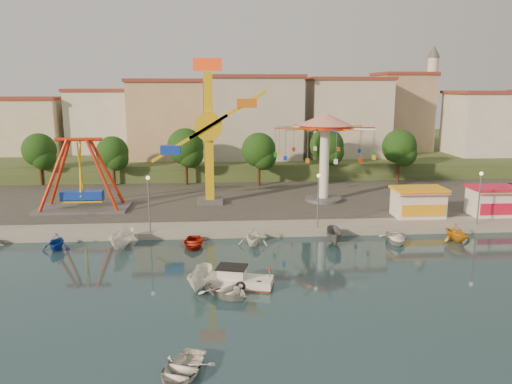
{
  "coord_description": "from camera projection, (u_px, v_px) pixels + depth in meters",
  "views": [
    {
      "loc": [
        -1.35,
        -32.97,
        13.9
      ],
      "look_at": [
        2.11,
        14.0,
        4.0
      ],
      "focal_mm": 35.0,
      "sensor_mm": 36.0,
      "label": 1
    }
  ],
  "objects": [
    {
      "name": "ground",
      "position": [
        241.0,
        289.0,
        35.14
      ],
      "size": [
        200.0,
        200.0,
        0.0
      ],
      "primitive_type": "plane",
      "color": "#133036",
      "rests_on": "ground"
    },
    {
      "name": "quay_deck",
      "position": [
        227.0,
        160.0,
        95.58
      ],
      "size": [
        200.0,
        100.0,
        0.6
      ],
      "primitive_type": "cube",
      "color": "#9E998E",
      "rests_on": "ground"
    },
    {
      "name": "asphalt_pad",
      "position": [
        231.0,
        193.0,
        64.29
      ],
      "size": [
        90.0,
        28.0,
        0.01
      ],
      "primitive_type": "cube",
      "color": "#4C4944",
      "rests_on": "quay_deck"
    },
    {
      "name": "hill_terrace",
      "position": [
        226.0,
        150.0,
        100.22
      ],
      "size": [
        200.0,
        60.0,
        3.0
      ],
      "primitive_type": "cube",
      "color": "#384C26",
      "rests_on": "ground"
    },
    {
      "name": "pirate_ship_ride",
      "position": [
        81.0,
        176.0,
        54.61
      ],
      "size": [
        10.0,
        5.0,
        8.0
      ],
      "color": "#59595E",
      "rests_on": "quay_deck"
    },
    {
      "name": "kamikaze_tower",
      "position": [
        213.0,
        137.0,
        56.73
      ],
      "size": [
        8.76,
        3.1,
        16.5
      ],
      "color": "#59595E",
      "rests_on": "quay_deck"
    },
    {
      "name": "wave_swinger",
      "position": [
        325.0,
        137.0,
        58.07
      ],
      "size": [
        11.6,
        11.6,
        10.4
      ],
      "color": "#59595E",
      "rests_on": "quay_deck"
    },
    {
      "name": "booth_left",
      "position": [
        418.0,
        202.0,
        52.17
      ],
      "size": [
        5.4,
        3.78,
        3.08
      ],
      "color": "white",
      "rests_on": "quay_deck"
    },
    {
      "name": "booth_mid",
      "position": [
        494.0,
        201.0,
        52.76
      ],
      "size": [
        5.4,
        3.78,
        3.08
      ],
      "color": "white",
      "rests_on": "quay_deck"
    },
    {
      "name": "lamp_post_1",
      "position": [
        149.0,
        205.0,
        46.61
      ],
      "size": [
        0.14,
        0.14,
        5.0
      ],
      "primitive_type": "cylinder",
      "color": "#59595E",
      "rests_on": "quay_deck"
    },
    {
      "name": "lamp_post_2",
      "position": [
        318.0,
        202.0,
        47.76
      ],
      "size": [
        0.14,
        0.14,
        5.0
      ],
      "primitive_type": "cylinder",
      "color": "#59595E",
      "rests_on": "quay_deck"
    },
    {
      "name": "lamp_post_3",
      "position": [
        479.0,
        200.0,
        48.91
      ],
      "size": [
        0.14,
        0.14,
        5.0
      ],
      "primitive_type": "cylinder",
      "color": "#59595E",
      "rests_on": "quay_deck"
    },
    {
      "name": "tree_0",
      "position": [
        39.0,
        150.0,
        68.23
      ],
      "size": [
        4.6,
        4.6,
        7.19
      ],
      "color": "#382314",
      "rests_on": "quay_deck"
    },
    {
      "name": "tree_1",
      "position": [
        112.0,
        152.0,
        68.29
      ],
      "size": [
        4.35,
        4.35,
        6.8
      ],
      "color": "#382314",
      "rests_on": "quay_deck"
    },
    {
      "name": "tree_2",
      "position": [
        186.0,
        147.0,
        68.44
      ],
      "size": [
        5.02,
        5.02,
        7.85
      ],
      "color": "#382314",
      "rests_on": "quay_deck"
    },
    {
      "name": "tree_3",
      "position": [
        259.0,
        150.0,
        67.82
      ],
      "size": [
        4.68,
        4.68,
        7.32
      ],
      "color": "#382314",
      "rests_on": "quay_deck"
    },
    {
      "name": "tree_4",
      "position": [
        327.0,
        145.0,
        71.42
      ],
      "size": [
        4.86,
        4.86,
        7.6
      ],
      "color": "#382314",
      "rests_on": "quay_deck"
    },
    {
      "name": "tree_5",
      "position": [
        399.0,
        147.0,
        70.37
      ],
      "size": [
        4.83,
        4.83,
        7.54
      ],
      "color": "#382314",
      "rests_on": "quay_deck"
    },
    {
      "name": "building_0",
      "position": [
        8.0,
        121.0,
        75.86
      ],
      "size": [
        9.26,
        9.53,
        11.87
      ],
      "primitive_type": "cube",
      "color": "beige",
      "rests_on": "hill_terrace"
    },
    {
      "name": "building_1",
      "position": [
        98.0,
        128.0,
        82.25
      ],
      "size": [
        12.33,
        9.01,
        8.63
      ],
      "primitive_type": "cube",
      "color": "silver",
      "rests_on": "hill_terrace"
    },
    {
      "name": "building_2",
      "position": [
        178.0,
        120.0,
        83.49
      ],
      "size": [
        11.95,
        9.28,
        11.23
      ],
      "primitive_type": "cube",
      "color": "tan",
      "rests_on": "hill_terrace"
    },
    {
      "name": "building_3",
      "position": [
        262.0,
        127.0,
        81.6
      ],
      "size": [
        12.59,
        10.5,
        9.2
      ],
      "primitive_type": "cube",
      "color": "beige",
      "rests_on": "hill_terrace"
    },
    {
      "name": "building_4",
      "position": [
        338.0,
        125.0,
        85.89
      ],
      "size": [
        10.75,
        9.23,
        9.24
      ],
      "primitive_type": "cube",
      "color": "beige",
      "rests_on": "hill_terrace"
    },
    {
      "name": "building_5",
      "position": [
        417.0,
        119.0,
        84.81
      ],
      "size": [
        12.77,
        10.96,
        11.21
      ],
      "primitive_type": "cube",
      "color": "tan",
      "rests_on": "hill_terrace"
    },
    {
      "name": "building_6",
      "position": [
        489.0,
        116.0,
        84.02
      ],
      "size": [
        8.23,
        8.98,
        12.36
      ],
      "primitive_type": "cube",
      "color": "silver",
      "rests_on": "hill_terrace"
    },
    {
      "name": "minaret",
      "position": [
        431.0,
        95.0,
        87.84
      ],
      "size": [
        2.8,
        2.8,
        18.0
      ],
      "color": "silver",
      "rests_on": "hill_terrace"
    },
    {
      "name": "cabin_motorboat",
      "position": [
        238.0,
        281.0,
        35.42
      ],
      "size": [
        4.94,
        2.83,
        1.64
      ],
      "rotation": [
        0.0,
        0.0,
        -0.24
      ],
      "color": "white",
      "rests_on": "ground"
    },
    {
      "name": "rowboat_a",
      "position": [
        226.0,
        290.0,
        33.89
      ],
      "size": [
        4.66,
        4.77,
        0.81
      ],
      "primitive_type": "imported",
      "rotation": [
        0.0,
        0.0,
        0.72
      ],
      "color": "silver",
      "rests_on": "ground"
    },
    {
      "name": "rowboat_b",
      "position": [
        181.0,
        369.0,
        24.36
      ],
      "size": [
        3.86,
        4.48,
        0.78
      ],
      "primitive_type": "imported",
      "rotation": [
        0.0,
        0.0,
        -0.37
      ],
      "color": "white",
      "rests_on": "ground"
    },
    {
      "name": "skiff",
      "position": [
        201.0,
        279.0,
        34.98
      ],
      "size": [
        2.29,
        3.99,
        1.45
      ],
      "primitive_type": "imported",
      "rotation": [
        0.0,
        0.0,
        -0.25
      ],
      "color": "white",
      "rests_on": "ground"
    },
    {
      "name": "moored_boat_1",
      "position": [
        56.0,
        242.0,
        43.43
      ],
      "size": [
        2.39,
        2.77,
        1.45
      ],
      "primitive_type": "imported",
      "rotation": [
        0.0,
        0.0,
        0.01
      ],
      "color": "#1339A6",
      "rests_on": "ground"
    },
    {
      "name": "moored_boat_2",
      "position": [
        122.0,
        239.0,
        43.82
      ],
      "size": [
        2.42,
        4.36,
        1.59
      ],
      "primitive_type": "imported",
      "rotation": [
        0.0,
        0.0,
        -0.22
      ],
      "color": "white",
      "rests_on": "ground"
    },
    {
      "name": "moored_boat_3",
      "position": [
        193.0,
        242.0,
        44.35
      ],
      "size": [
        2.63,
        3.67,
        0.76
      ],
      "primitive_type": "imported",
      "rotation": [
        0.0,
        0.0,
        0.01
      ],
      "color": "#AA180D",
      "rests_on": "ground"
    },
    {
      "name": "moored_boat_4",
      "position": [
        253.0,
        236.0,
        44.64
      ],
      "size": [
        3.23,
        3.57,
        1.65
      ],
      "primitive_type": "imported",
      "rotation": [
        0.0,
        0.0,
        -0.18
      ],
      "color": "white",
      "rests_on": "ground"
    },
    {
      "name": "moored_boat_5",
      "position": [
        334.0,
        236.0,
        45.2
      ],
      "size": [
        1.82,
        3.77,
        1.4
      ],
      "primitive_type": "imported",
      "rotation": [
        0.0,
        0.0,
        -0.13
      ],
      "color": "slate",
      "rests_on": "ground"
    },
    {
      "name": "moored_boat_6",
      "position": [
        395.0,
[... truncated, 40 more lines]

